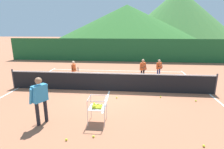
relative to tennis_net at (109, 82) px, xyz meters
The scene contains 21 objects.
ground_plane 0.50m from the tennis_net, ahead, with size 120.00×120.00×0.00m, color #A86647.
line_baseline_far 4.63m from the tennis_net, 90.00° to the left, with size 10.01×0.08×0.01m, color white.
line_sideline_west 5.03m from the tennis_net, behind, with size 0.08×9.88×0.01m, color white.
line_sideline_east 5.03m from the tennis_net, ahead, with size 0.08×9.88×0.01m, color white.
line_service_center 0.50m from the tennis_net, ahead, with size 0.08×5.07×0.01m, color white.
tennis_net is the anchor object (origin of this frame).
instructor 3.96m from the tennis_net, 119.42° to the right, with size 0.52×0.82×1.63m.
student_0 2.76m from the tennis_net, 147.40° to the left, with size 0.45×0.59×1.28m.
student_1 2.88m from the tennis_net, 49.57° to the left, with size 0.47×0.71×1.33m.
student_2 4.14m from the tennis_net, 44.32° to the left, with size 0.44×0.66×1.21m.
ball_cart 3.18m from the tennis_net, 91.44° to the right, with size 0.58×0.58×0.90m.
tennis_ball_0 4.11m from the tennis_net, 90.44° to the right, with size 0.07×0.07×0.07m, color yellow.
tennis_ball_1 2.06m from the tennis_net, 89.31° to the right, with size 0.07×0.07×0.07m, color yellow.
tennis_ball_2 2.64m from the tennis_net, 15.21° to the right, with size 0.07×0.07×0.07m, color yellow.
tennis_ball_4 1.17m from the tennis_net, 65.06° to the right, with size 0.07×0.07×0.07m, color yellow.
tennis_ball_6 4.41m from the tennis_net, 100.33° to the right, with size 0.07×0.07×0.07m, color yellow.
tennis_ball_7 4.14m from the tennis_net, 14.19° to the right, with size 0.07×0.07×0.07m, color yellow.
tennis_ball_8 5.25m from the tennis_net, 54.07° to the right, with size 0.07×0.07×0.07m, color yellow.
windscreen_fence 8.63m from the tennis_net, 90.00° to the left, with size 22.02×0.08×2.22m, color #1E5B2D.
hill_0 64.90m from the tennis_net, 73.36° to the left, with size 39.67×39.67×17.07m, color #427A38.
hill_1 51.66m from the tennis_net, 89.86° to the left, with size 44.58×44.58×10.55m, color #2D6628.
Camera 1 is at (0.95, -8.65, 3.15)m, focal length 28.35 mm.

